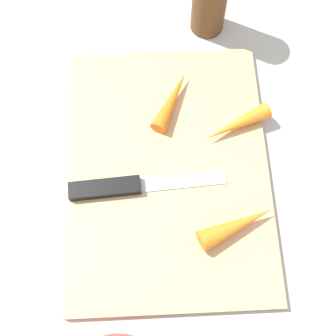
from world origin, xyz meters
TOP-DOWN VIEW (x-y plane):
  - ground_plane at (0.00, 0.00)m, footprint 1.40×1.40m
  - cutting_board at (0.00, 0.00)m, footprint 0.36×0.26m
  - knife at (-0.03, 0.07)m, footprint 0.03×0.20m
  - carrot_shortest at (0.05, -0.09)m, footprint 0.06×0.09m
  - carrot_longest at (-0.08, -0.08)m, footprint 0.06×0.10m
  - carrot_medium at (0.09, -0.01)m, footprint 0.09×0.06m

SIDE VIEW (x-z plane):
  - ground_plane at x=0.00m, z-range 0.00..0.00m
  - cutting_board at x=0.00m, z-range 0.00..0.01m
  - knife at x=-0.03m, z-range 0.01..0.02m
  - carrot_medium at x=0.09m, z-range 0.01..0.03m
  - carrot_shortest at x=0.05m, z-range 0.01..0.03m
  - carrot_longest at x=-0.08m, z-range 0.01..0.04m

